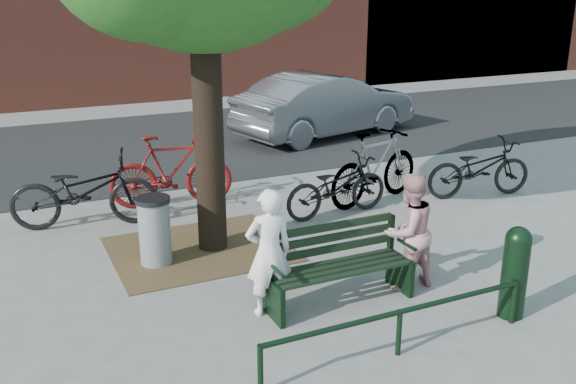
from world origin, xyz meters
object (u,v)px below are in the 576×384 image
bollard (515,269)px  parked_car (325,105)px  litter_bin (155,231)px  bicycle_c (337,186)px  person_left (269,252)px  person_right (409,232)px  park_bench (337,263)px

bollard → parked_car: parked_car is taller
litter_bin → parked_car: bearing=45.4°
litter_bin → bicycle_c: bicycle_c is taller
person_left → bollard: 2.72m
person_right → litter_bin: size_ratio=1.57×
park_bench → bollard: (1.60, -1.15, 0.09)m
park_bench → litter_bin: 2.54m
person_left → litter_bin: 2.05m
litter_bin → parked_car: (5.58, 5.66, 0.29)m
person_left → bollard: bearing=156.6°
person_left → bollard: (2.42, -1.22, -0.17)m
parked_car → bollard: bearing=151.2°
bicycle_c → parked_car: bearing=-29.9°
bollard → bicycle_c: size_ratio=0.58×
litter_bin → person_right: bearing=-37.1°
person_right → litter_bin: 3.28m
bicycle_c → person_left: bearing=134.3°
litter_bin → parked_car: parked_car is taller
park_bench → litter_bin: bearing=130.8°
bicycle_c → parked_car: parked_car is taller
park_bench → person_left: (-0.82, 0.07, 0.26)m
litter_bin → person_left: bearing=-65.7°
person_right → bicycle_c: person_right is taller
park_bench → litter_bin: park_bench is taller
person_right → parked_car: (2.98, 7.63, 0.03)m
person_left → person_right: 1.78m
person_left → parked_car: (4.75, 7.51, 0.03)m
park_bench → bicycle_c: bearing=60.7°
person_right → bicycle_c: 2.67m
bicycle_c → person_right: bearing=166.0°
person_right → bollard: (0.65, -1.10, -0.16)m
bollard → person_right: bearing=120.6°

